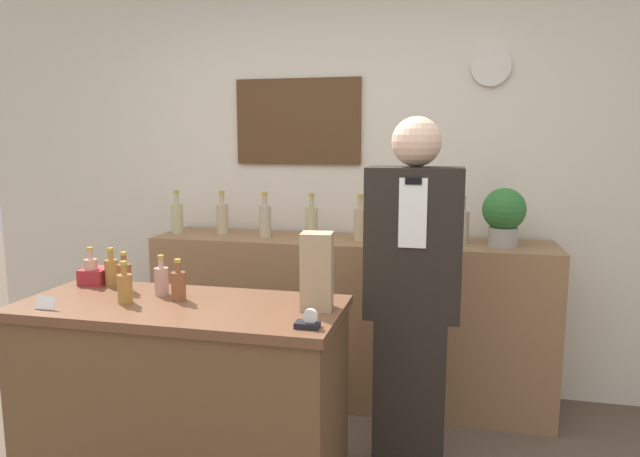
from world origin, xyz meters
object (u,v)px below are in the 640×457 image
Objects in this scene: shopkeeper at (412,303)px; potted_plant at (504,214)px; tape_dispenser at (308,322)px; paper_bag at (317,271)px.

potted_plant is at bearing 58.12° from shopkeeper.
tape_dispenser is (-0.78, -1.33, -0.26)m from potted_plant.
potted_plant is 3.63× the size of tape_dispenser.
shopkeeper is 18.78× the size of tape_dispenser.
shopkeeper is 0.91m from potted_plant.
paper_bag is at bearing -133.58° from shopkeeper.
shopkeeper is 0.57m from paper_bag.
paper_bag is 0.27m from tape_dispenser.
paper_bag is at bearing 95.86° from tape_dispenser.
shopkeeper is 5.32× the size of paper_bag.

